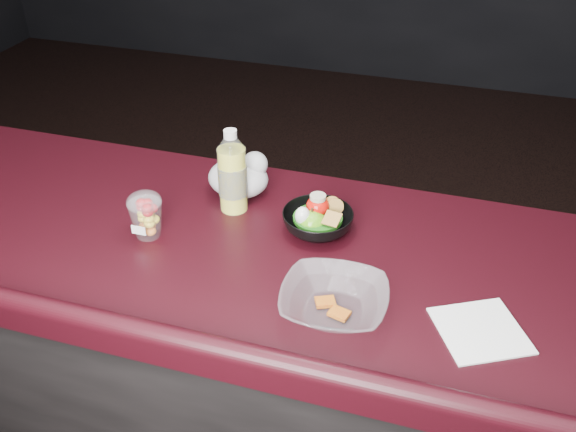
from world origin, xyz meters
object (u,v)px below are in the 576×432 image
object	(u,v)px
fruit_cup	(146,214)
green_apple	(312,223)
lemonade_bottle	(233,177)
snack_bowl	(317,220)
takeout_bowl	(334,302)

from	to	relation	value
fruit_cup	green_apple	world-z (taller)	fruit_cup
lemonade_bottle	fruit_cup	size ratio (longest dim) A/B	1.88
fruit_cup	snack_bowl	bearing A→B (deg)	19.58
snack_bowl	takeout_bowl	xyz separation A→B (m)	(0.11, -0.27, -0.00)
green_apple	takeout_bowl	world-z (taller)	green_apple
snack_bowl	fruit_cup	bearing A→B (deg)	-160.42
lemonade_bottle	green_apple	distance (m)	0.23
snack_bowl	lemonade_bottle	bearing A→B (deg)	171.30
lemonade_bottle	green_apple	bearing A→B (deg)	-13.23
fruit_cup	takeout_bowl	size ratio (longest dim) A/B	0.50
lemonade_bottle	snack_bowl	distance (m)	0.24
lemonade_bottle	green_apple	size ratio (longest dim) A/B	3.00
lemonade_bottle	fruit_cup	distance (m)	0.23
lemonade_bottle	fruit_cup	world-z (taller)	lemonade_bottle
green_apple	takeout_bowl	size ratio (longest dim) A/B	0.31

